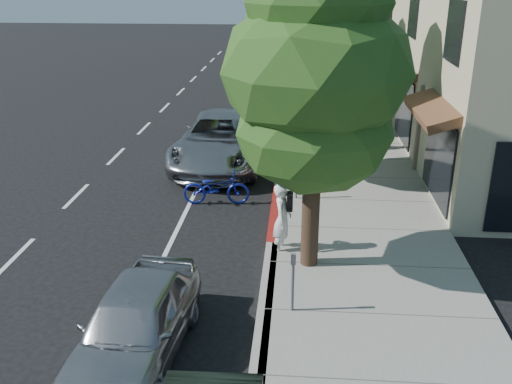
# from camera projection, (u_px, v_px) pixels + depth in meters

# --- Properties ---
(ground) EXTENTS (120.00, 120.00, 0.00)m
(ground) POSITION_uv_depth(u_px,v_px,m) (274.00, 231.00, 15.22)
(ground) COLOR black
(ground) RESTS_ON ground
(sidewalk) EXTENTS (4.60, 56.00, 0.15)m
(sidewalk) POSITION_uv_depth(u_px,v_px,m) (342.00, 144.00, 22.45)
(sidewalk) COLOR gray
(sidewalk) RESTS_ON ground
(curb) EXTENTS (0.30, 56.00, 0.15)m
(curb) POSITION_uv_depth(u_px,v_px,m) (284.00, 143.00, 22.62)
(curb) COLOR #9E998E
(curb) RESTS_ON ground
(curb_red_segment) EXTENTS (0.32, 4.00, 0.15)m
(curb_red_segment) POSITION_uv_depth(u_px,v_px,m) (276.00, 213.00, 16.12)
(curb_red_segment) COLOR maroon
(curb_red_segment) RESTS_ON ground
(storefront_building) EXTENTS (10.00, 36.00, 7.00)m
(storefront_building) POSITION_uv_depth(u_px,v_px,m) (474.00, 30.00, 29.95)
(storefront_building) COLOR #BEB492
(storefront_building) RESTS_ON ground
(street_tree_0) EXTENTS (3.99, 3.99, 7.12)m
(street_tree_0) POSITION_uv_depth(u_px,v_px,m) (316.00, 76.00, 11.67)
(street_tree_0) COLOR black
(street_tree_0) RESTS_ON ground
(street_tree_1) EXTENTS (4.43, 4.43, 7.43)m
(street_tree_1) POSITION_uv_depth(u_px,v_px,m) (312.00, 37.00, 17.18)
(street_tree_1) COLOR black
(street_tree_1) RESTS_ON ground
(street_tree_2) EXTENTS (4.08, 4.08, 7.13)m
(street_tree_2) POSITION_uv_depth(u_px,v_px,m) (310.00, 24.00, 22.80)
(street_tree_2) COLOR black
(street_tree_2) RESTS_ON ground
(street_tree_4) EXTENTS (3.97, 3.97, 6.97)m
(street_tree_4) POSITION_uv_depth(u_px,v_px,m) (308.00, 7.00, 33.97)
(street_tree_4) COLOR black
(street_tree_4) RESTS_ON ground
(street_tree_5) EXTENTS (4.95, 4.95, 7.17)m
(street_tree_5) POSITION_uv_depth(u_px,v_px,m) (307.00, 3.00, 39.56)
(street_tree_5) COLOR black
(street_tree_5) RESTS_ON ground
(cyclist) EXTENTS (0.51, 0.71, 1.81)m
(cyclist) POSITION_uv_depth(u_px,v_px,m) (282.00, 220.00, 13.69)
(cyclist) COLOR white
(cyclist) RESTS_ON ground
(bicycle) EXTENTS (2.00, 0.83, 1.02)m
(bicycle) POSITION_uv_depth(u_px,v_px,m) (216.00, 188.00, 16.77)
(bicycle) COLOR #16219C
(bicycle) RESTS_ON ground
(silver_suv) EXTENTS (3.29, 6.52, 1.77)m
(silver_suv) POSITION_uv_depth(u_px,v_px,m) (223.00, 140.00, 20.16)
(silver_suv) COLOR #9C9DA1
(silver_suv) RESTS_ON ground
(dark_sedan) EXTENTS (2.08, 4.97, 1.60)m
(dark_sedan) POSITION_uv_depth(u_px,v_px,m) (273.00, 119.00, 23.32)
(dark_sedan) COLOR black
(dark_sedan) RESTS_ON ground
(white_pickup) EXTENTS (2.42, 5.19, 1.47)m
(white_pickup) POSITION_uv_depth(u_px,v_px,m) (279.00, 84.00, 30.56)
(white_pickup) COLOR silver
(white_pickup) RESTS_ON ground
(dark_suv_far) EXTENTS (1.81, 4.38, 1.48)m
(dark_suv_far) POSITION_uv_depth(u_px,v_px,m) (269.00, 69.00, 35.00)
(dark_suv_far) COLOR black
(dark_suv_far) RESTS_ON ground
(near_car_a) EXTENTS (1.95, 4.21, 1.40)m
(near_car_a) POSITION_uv_depth(u_px,v_px,m) (135.00, 324.00, 10.02)
(near_car_a) COLOR #ADADB2
(near_car_a) RESTS_ON ground
(pedestrian) EXTENTS (0.99, 0.93, 1.62)m
(pedestrian) POSITION_uv_depth(u_px,v_px,m) (355.00, 127.00, 21.40)
(pedestrian) COLOR black
(pedestrian) RESTS_ON sidewalk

